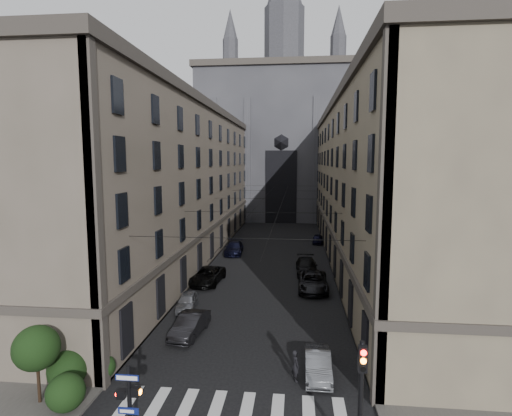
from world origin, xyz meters
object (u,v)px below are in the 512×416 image
(car_left_near, at_px, (187,301))
(car_left_midfar, at_px, (208,276))
(traffic_light_right, at_px, (361,389))
(car_right_midnear, at_px, (313,282))
(pedestrian_signal_left, at_px, (129,405))
(car_left_far, at_px, (234,248))
(car_right_midfar, at_px, (307,266))
(gothic_tower, at_px, (283,134))
(pedestrian, at_px, (295,365))
(car_left_midnear, at_px, (190,325))
(car_right_far, at_px, (318,239))
(car_right_near, at_px, (318,364))

(car_left_near, distance_m, car_left_midfar, 6.91)
(traffic_light_right, height_order, car_right_midnear, traffic_light_right)
(pedestrian_signal_left, distance_m, car_right_midnear, 23.72)
(car_left_far, bearing_deg, car_right_midfar, -45.74)
(gothic_tower, height_order, pedestrian, gothic_tower)
(car_left_near, xyz_separation_m, car_left_midnear, (1.54, -4.80, 0.09))
(pedestrian, bearing_deg, car_left_midnear, 30.80)
(gothic_tower, xyz_separation_m, car_right_midfar, (4.20, -45.76, -17.01))
(gothic_tower, xyz_separation_m, traffic_light_right, (5.60, -73.04, -14.51))
(traffic_light_right, height_order, pedestrian, traffic_light_right)
(pedestrian_signal_left, bearing_deg, traffic_light_right, 2.64)
(car_right_midnear, bearing_deg, car_right_midfar, 95.20)
(gothic_tower, distance_m, car_right_midnear, 54.18)
(car_left_far, height_order, pedestrian, pedestrian)
(pedestrian_signal_left, height_order, car_left_far, pedestrian_signal_left)
(car_right_midfar, relative_size, pedestrian, 3.11)
(car_left_midnear, bearing_deg, pedestrian_signal_left, -79.72)
(car_left_near, xyz_separation_m, pedestrian, (8.83, -9.81, 0.23))
(car_right_midnear, bearing_deg, car_left_midnear, -129.01)
(car_left_midnear, height_order, car_right_midnear, car_right_midnear)
(car_left_near, bearing_deg, car_right_midnear, 23.70)
(car_left_near, distance_m, car_right_far, 30.02)
(car_left_far, bearing_deg, pedestrian_signal_left, -91.29)
(car_right_midnear, xyz_separation_m, car_right_midfar, (-0.45, 5.47, -0.02))
(traffic_light_right, bearing_deg, gothic_tower, 94.38)
(pedestrian_signal_left, distance_m, car_left_midfar, 23.36)
(traffic_light_right, xyz_separation_m, car_right_far, (0.60, 43.43, -2.66))
(car_left_near, bearing_deg, car_right_midfar, 42.92)
(pedestrian_signal_left, xyz_separation_m, car_left_near, (-2.23, 16.31, -1.67))
(car_left_midfar, xyz_separation_m, car_right_midnear, (10.25, -0.99, 0.04))
(car_left_near, height_order, car_right_far, car_left_near)
(pedestrian_signal_left, relative_size, car_left_near, 1.05)
(car_right_midfar, bearing_deg, pedestrian_signal_left, -107.64)
(pedestrian_signal_left, relative_size, car_right_midnear, 0.69)
(pedestrian, bearing_deg, car_right_near, -87.38)
(car_right_midfar, xyz_separation_m, car_right_far, (2.00, 16.16, -0.16))
(car_left_midnear, xyz_separation_m, car_left_far, (-0.79, 24.49, 0.04))
(gothic_tower, distance_m, car_left_midfar, 53.35)
(pedestrian_signal_left, bearing_deg, car_right_midfar, 74.43)
(pedestrian_signal_left, height_order, car_right_far, pedestrian_signal_left)
(gothic_tower, relative_size, car_right_midfar, 10.65)
(car_left_near, distance_m, car_left_midnear, 5.05)
(pedestrian_signal_left, height_order, car_left_midnear, pedestrian_signal_left)
(car_right_far, bearing_deg, car_right_midfar, -92.53)
(car_right_near, bearing_deg, car_left_far, 108.12)
(car_left_near, bearing_deg, car_left_midfar, 82.93)
(gothic_tower, bearing_deg, car_left_midfar, -96.37)
(pedestrian_signal_left, distance_m, traffic_light_right, 9.18)
(pedestrian_signal_left, bearing_deg, car_right_near, 42.29)
(car_right_midnear, xyz_separation_m, pedestrian, (-1.56, -15.72, 0.06))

